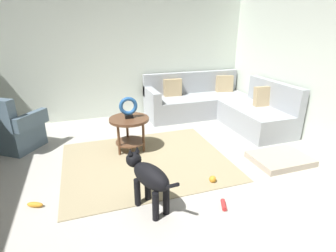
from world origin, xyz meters
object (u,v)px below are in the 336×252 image
object	(u,v)px
armchair	(13,130)
dog_bed_mat	(280,159)
torus_sculpture	(128,107)
dog_toy_bone	(35,205)
dog	(148,177)
dog_toy_rope	(224,205)
side_table	(129,126)
dog_toy_ball	(213,179)
sectional_couch	(217,106)

from	to	relation	value
armchair	dog_bed_mat	distance (m)	4.05
torus_sculpture	dog_toy_bone	xyz separation A→B (m)	(-1.25, -1.03, -0.68)
dog	dog_toy_rope	xyz separation A→B (m)	(0.77, -0.26, -0.35)
armchair	torus_sculpture	world-z (taller)	armchair
torus_sculpture	dog_toy_rope	xyz separation A→B (m)	(0.69, -1.68, -0.69)
torus_sculpture	dog	bearing A→B (deg)	-92.98
side_table	dog_toy_rope	distance (m)	1.86
armchair	side_table	size ratio (longest dim) A/B	1.67
dog_bed_mat	dog_toy_rope	xyz separation A→B (m)	(-1.28, -0.64, -0.02)
dog_bed_mat	dog_toy_ball	distance (m)	1.18
dog	dog_toy_ball	xyz separation A→B (m)	(0.87, 0.21, -0.33)
armchair	torus_sculpture	distance (m)	1.86
dog_bed_mat	dog	xyz separation A→B (m)	(-2.05, -0.38, 0.33)
torus_sculpture	dog_toy_rope	world-z (taller)	torus_sculpture
armchair	dog_toy_rope	bearing A→B (deg)	-8.26
torus_sculpture	dog_toy_ball	size ratio (longest dim) A/B	3.66
dog_bed_mat	dog_toy_ball	size ratio (longest dim) A/B	8.98
dog_toy_bone	armchair	bearing A→B (deg)	105.44
dog_toy_rope	armchair	bearing A→B (deg)	136.09
dog_bed_mat	dog_toy_bone	world-z (taller)	dog_bed_mat
dog	dog_toy_rope	bearing A→B (deg)	-41.49
sectional_couch	dog_toy_rope	xyz separation A→B (m)	(-1.29, -2.57, -0.27)
armchair	dog_toy_ball	xyz separation A→B (m)	(2.51, -1.84, -0.28)
dog_bed_mat	dog_toy_bone	bearing A→B (deg)	179.78
sectional_couch	armchair	size ratio (longest dim) A/B	2.25
torus_sculpture	dog_toy_rope	distance (m)	1.94
torus_sculpture	side_table	bearing A→B (deg)	0.00
dog	dog_toy_ball	bearing A→B (deg)	-9.46
torus_sculpture	dog	world-z (taller)	torus_sculpture
armchair	dog_toy_bone	world-z (taller)	armchair
armchair	sectional_couch	bearing A→B (deg)	39.72
side_table	dog_toy_ball	distance (m)	1.50
dog_toy_bone	side_table	bearing A→B (deg)	39.62
side_table	torus_sculpture	distance (m)	0.29
armchair	dog	distance (m)	2.62
armchair	dog_bed_mat	bearing A→B (deg)	11.21
dog_toy_rope	dog_toy_ball	bearing A→B (deg)	76.77
torus_sculpture	dog_toy_ball	xyz separation A→B (m)	(0.80, -1.21, -0.67)
sectional_couch	dog	bearing A→B (deg)	-131.65
torus_sculpture	dog_bed_mat	world-z (taller)	torus_sculpture
sectional_couch	torus_sculpture	size ratio (longest dim) A/B	6.90
armchair	dog	xyz separation A→B (m)	(1.63, -2.05, 0.05)
torus_sculpture	dog_bed_mat	bearing A→B (deg)	-27.92
dog_bed_mat	armchair	bearing A→B (deg)	155.55
dog	armchair	bearing A→B (deg)	105.48
dog_toy_ball	dog_toy_rope	bearing A→B (deg)	-103.23
torus_sculpture	dog_toy_rope	size ratio (longest dim) A/B	2.06
armchair	dog_toy_rope	xyz separation A→B (m)	(2.40, -2.31, -0.30)
sectional_couch	torus_sculpture	world-z (taller)	sectional_couch
sectional_couch	torus_sculpture	bearing A→B (deg)	-155.86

